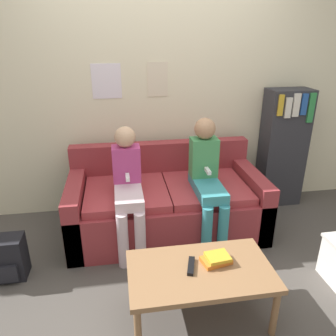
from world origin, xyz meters
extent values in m
plane|color=#4C4742|center=(0.00, 0.00, 0.00)|extent=(10.00, 10.00, 0.00)
cube|color=beige|center=(0.00, 1.10, 1.30)|extent=(8.00, 0.06, 2.60)
cube|color=silver|center=(-0.49, 1.07, 1.36)|extent=(0.28, 0.00, 0.33)
cube|color=beige|center=(0.00, 1.07, 1.37)|extent=(0.20, 0.00, 0.33)
cube|color=maroon|center=(0.00, 0.53, 0.21)|extent=(1.78, 0.89, 0.41)
cube|color=maroon|center=(0.00, 0.90, 0.59)|extent=(1.78, 0.14, 0.36)
cube|color=maroon|center=(-0.82, 0.53, 0.29)|extent=(0.14, 0.89, 0.57)
cube|color=maroon|center=(0.82, 0.53, 0.29)|extent=(0.14, 0.89, 0.57)
cube|color=#A1343A|center=(-0.37, 0.49, 0.45)|extent=(0.73, 0.73, 0.07)
cube|color=#A1343A|center=(0.37, 0.49, 0.45)|extent=(0.73, 0.73, 0.07)
cube|color=#8E6642|center=(0.06, -0.54, 0.36)|extent=(0.93, 0.54, 0.04)
cylinder|color=#8E6642|center=(-0.37, -0.77, 0.17)|extent=(0.04, 0.04, 0.35)
cylinder|color=#8E6642|center=(0.48, -0.77, 0.17)|extent=(0.04, 0.04, 0.35)
cylinder|color=#8E6642|center=(-0.37, -0.31, 0.17)|extent=(0.04, 0.04, 0.35)
cylinder|color=#8E6642|center=(0.48, -0.31, 0.17)|extent=(0.04, 0.04, 0.35)
cylinder|color=silver|center=(-0.43, 0.05, 0.24)|extent=(0.09, 0.09, 0.48)
cylinder|color=silver|center=(-0.29, 0.05, 0.24)|extent=(0.09, 0.09, 0.48)
cube|color=silver|center=(-0.36, 0.33, 0.53)|extent=(0.23, 0.55, 0.09)
cube|color=#B73D7F|center=(-0.36, 0.50, 0.73)|extent=(0.24, 0.16, 0.32)
sphere|color=tan|center=(-0.36, 0.50, 0.97)|extent=(0.18, 0.18, 0.18)
cube|color=white|center=(-0.36, 0.35, 0.67)|extent=(0.03, 0.12, 0.03)
cylinder|color=teal|center=(0.27, 0.05, 0.24)|extent=(0.09, 0.09, 0.48)
cylinder|color=teal|center=(0.41, 0.05, 0.24)|extent=(0.09, 0.09, 0.48)
cube|color=teal|center=(0.34, 0.33, 0.53)|extent=(0.23, 0.55, 0.09)
cube|color=#429356|center=(0.34, 0.50, 0.75)|extent=(0.24, 0.16, 0.35)
sphere|color=tan|center=(0.34, 0.50, 1.01)|extent=(0.19, 0.19, 0.19)
cube|color=white|center=(0.34, 0.35, 0.68)|extent=(0.03, 0.12, 0.03)
cube|color=black|center=(0.00, -0.51, 0.39)|extent=(0.09, 0.17, 0.02)
cube|color=orange|center=(0.17, -0.49, 0.40)|extent=(0.21, 0.16, 0.03)
cube|color=gold|center=(0.18, -0.49, 0.43)|extent=(0.16, 0.15, 0.02)
cube|color=#2D2D33|center=(1.33, 0.92, 0.63)|extent=(0.45, 0.26, 1.26)
cube|color=gold|center=(1.17, 0.78, 1.13)|extent=(0.05, 0.02, 0.21)
cube|color=silver|center=(1.25, 0.78, 1.10)|extent=(0.06, 0.02, 0.20)
cube|color=silver|center=(1.33, 0.78, 1.13)|extent=(0.07, 0.02, 0.23)
cube|color=#23519E|center=(1.41, 0.78, 1.13)|extent=(0.06, 0.02, 0.21)
cube|color=#2D8442|center=(1.50, 0.78, 1.10)|extent=(0.06, 0.02, 0.29)
cube|color=black|center=(-1.32, 0.06, 0.18)|extent=(0.28, 0.19, 0.35)
cube|color=black|center=(-1.32, -0.04, 0.11)|extent=(0.19, 0.03, 0.14)
camera|label=1|loc=(-0.42, -2.18, 1.79)|focal=35.00mm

